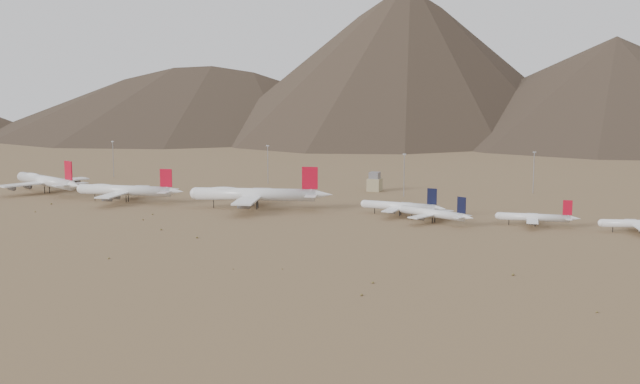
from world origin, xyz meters
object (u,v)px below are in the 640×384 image
at_px(widebody_east, 255,194).
at_px(narrowbody_b, 434,213).
at_px(widebody_west, 46,181).
at_px(control_tower, 375,183).
at_px(widebody_centre, 126,190).
at_px(narrowbody_a, 401,206).

bearing_deg(widebody_east, narrowbody_b, -18.24).
distance_m(widebody_west, control_tower, 202.52).
height_order(widebody_centre, narrowbody_b, widebody_centre).
height_order(widebody_west, control_tower, widebody_west).
bearing_deg(narrowbody_b, widebody_centre, -158.32).
height_order(widebody_centre, widebody_east, widebody_east).
bearing_deg(widebody_centre, control_tower, 30.20).
bearing_deg(narrowbody_a, widebody_east, -171.33).
bearing_deg(control_tower, narrowbody_b, -56.91).
distance_m(widebody_centre, control_tower, 151.17).
relative_size(widebody_west, control_tower, 5.77).
distance_m(widebody_centre, narrowbody_a, 159.05).
height_order(widebody_east, control_tower, widebody_east).
bearing_deg(narrowbody_b, widebody_west, -161.18).
xyz_separation_m(widebody_west, narrowbody_b, (245.97, -11.26, -2.83)).
height_order(widebody_centre, control_tower, widebody_centre).
bearing_deg(narrowbody_b, widebody_east, -161.43).
bearing_deg(widebody_west, narrowbody_a, 22.23).
bearing_deg(narrowbody_b, control_tower, 144.53).
relative_size(widebody_centre, control_tower, 5.47).
distance_m(widebody_centre, narrowbody_b, 179.15).
distance_m(narrowbody_b, control_tower, 111.53).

